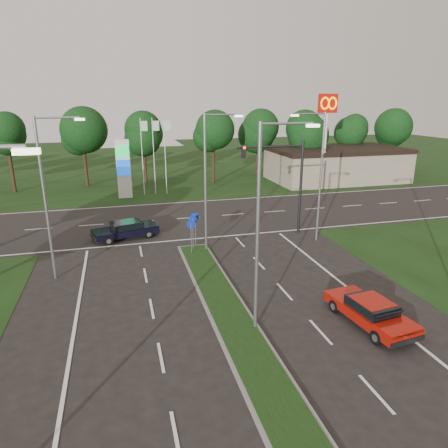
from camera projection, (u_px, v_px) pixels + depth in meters
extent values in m
plane|color=black|center=(295.00, 437.00, 12.08)|extent=(160.00, 160.00, 0.00)
cube|color=black|center=(148.00, 165.00, 62.80)|extent=(160.00, 50.00, 0.02)
cube|color=black|center=(177.00, 219.00, 34.21)|extent=(160.00, 12.00, 0.02)
cube|color=slate|center=(253.00, 357.00, 15.75)|extent=(2.00, 26.00, 0.12)
cube|color=gray|center=(336.00, 164.00, 50.11)|extent=(16.00, 9.00, 4.00)
cylinder|color=gray|center=(257.00, 233.00, 16.47)|extent=(0.16, 0.16, 9.00)
cylinder|color=gray|center=(287.00, 123.00, 15.43)|extent=(2.20, 0.10, 0.10)
cube|color=#FFF2CC|center=(313.00, 126.00, 15.73)|extent=(0.50, 0.22, 0.12)
cylinder|color=gray|center=(205.00, 185.00, 25.69)|extent=(0.16, 0.16, 9.00)
cylinder|color=gray|center=(222.00, 115.00, 24.65)|extent=(2.20, 0.10, 0.10)
cube|color=#FFF2CC|center=(239.00, 116.00, 24.95)|extent=(0.50, 0.22, 0.12)
cube|color=#FFF2CC|center=(26.00, 151.00, 7.90)|extent=(0.50, 0.22, 0.12)
cylinder|color=gray|center=(45.00, 202.00, 21.55)|extent=(0.16, 0.16, 9.00)
cylinder|color=gray|center=(57.00, 118.00, 20.51)|extent=(2.20, 0.10, 0.10)
cube|color=#FFF2CC|center=(80.00, 119.00, 20.81)|extent=(0.50, 0.22, 0.12)
cylinder|color=gray|center=(321.00, 179.00, 27.72)|extent=(0.16, 0.16, 9.00)
cylinder|color=gray|center=(310.00, 114.00, 26.13)|extent=(2.20, 0.10, 0.10)
cube|color=#FFF2CC|center=(295.00, 115.00, 25.89)|extent=(0.50, 0.22, 0.12)
cylinder|color=black|center=(301.00, 188.00, 29.74)|extent=(0.20, 0.20, 7.00)
cylinder|color=black|center=(271.00, 147.00, 28.19)|extent=(5.00, 0.14, 0.14)
cube|color=black|center=(244.00, 152.00, 27.79)|extent=(0.28, 0.28, 0.90)
sphere|color=#FF190C|center=(245.00, 148.00, 27.53)|extent=(0.20, 0.20, 0.20)
cylinder|color=gray|center=(191.00, 239.00, 25.97)|extent=(0.06, 0.06, 2.20)
cylinder|color=#0C26A5|center=(191.00, 224.00, 25.67)|extent=(0.56, 0.04, 0.56)
cylinder|color=gray|center=(193.00, 234.00, 26.97)|extent=(0.06, 0.06, 2.20)
cylinder|color=#0C26A5|center=(193.00, 220.00, 26.67)|extent=(0.56, 0.04, 0.56)
cylinder|color=gray|center=(195.00, 230.00, 27.69)|extent=(0.06, 0.06, 2.20)
cylinder|color=#0C26A5|center=(195.00, 217.00, 27.39)|extent=(0.56, 0.04, 0.56)
cube|color=silver|center=(124.00, 169.00, 40.63)|extent=(1.40, 0.30, 6.00)
cube|color=#0CA53F|center=(122.00, 152.00, 39.93)|extent=(1.30, 0.08, 1.20)
cube|color=#0C3FBF|center=(124.00, 168.00, 40.40)|extent=(1.30, 0.08, 1.60)
cylinder|color=silver|center=(142.00, 157.00, 41.75)|extent=(0.08, 0.08, 8.00)
cube|color=#B2D8B2|center=(144.00, 126.00, 40.88)|extent=(0.70, 0.02, 1.00)
cylinder|color=silver|center=(154.00, 157.00, 42.04)|extent=(0.08, 0.08, 8.00)
cube|color=#B2D8B2|center=(156.00, 126.00, 41.18)|extent=(0.70, 0.02, 1.00)
cylinder|color=silver|center=(165.00, 157.00, 42.34)|extent=(0.08, 0.08, 8.00)
cube|color=#B2D8B2|center=(167.00, 126.00, 41.47)|extent=(0.70, 0.02, 1.00)
cylinder|color=silver|center=(325.00, 144.00, 44.54)|extent=(0.30, 0.30, 10.00)
cube|color=#BF0C07|center=(328.00, 103.00, 43.23)|extent=(2.20, 0.35, 2.00)
torus|color=#FFC600|center=(325.00, 103.00, 42.92)|extent=(1.06, 0.16, 1.06)
torus|color=#FFC600|center=(333.00, 103.00, 43.14)|extent=(1.06, 0.16, 1.06)
cylinder|color=black|center=(157.00, 165.00, 48.31)|extent=(0.36, 0.36, 4.40)
sphere|color=black|center=(155.00, 129.00, 47.03)|extent=(6.00, 6.00, 6.00)
sphere|color=black|center=(157.00, 120.00, 46.62)|extent=(4.80, 4.80, 4.80)
cube|color=#9F1208|center=(369.00, 313.00, 18.07)|extent=(2.33, 4.62, 0.45)
cube|color=black|center=(372.00, 305.00, 17.86)|extent=(1.76, 2.12, 0.42)
cube|color=#9F1208|center=(372.00, 301.00, 17.80)|extent=(1.63, 1.76, 0.04)
cylinder|color=black|center=(335.00, 306.00, 19.11)|extent=(0.27, 0.64, 0.63)
cylinder|color=black|center=(362.00, 300.00, 19.70)|extent=(0.27, 0.64, 0.63)
cylinder|color=black|center=(377.00, 338.00, 16.59)|extent=(0.27, 0.64, 0.63)
cylinder|color=black|center=(407.00, 330.00, 17.18)|extent=(0.27, 0.64, 0.63)
cube|color=black|center=(125.00, 231.00, 29.27)|extent=(4.90, 2.95, 0.47)
cube|color=black|center=(126.00, 225.00, 29.18)|extent=(2.35, 2.04, 0.44)
cube|color=black|center=(126.00, 222.00, 29.11)|extent=(1.97, 1.86, 0.04)
cylinder|color=black|center=(108.00, 241.00, 27.95)|extent=(0.68, 0.36, 0.65)
cylinder|color=black|center=(103.00, 234.00, 29.37)|extent=(0.68, 0.36, 0.65)
cylinder|color=black|center=(149.00, 234.00, 29.31)|extent=(0.68, 0.36, 0.65)
cylinder|color=black|center=(141.00, 228.00, 30.74)|extent=(0.68, 0.36, 0.65)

